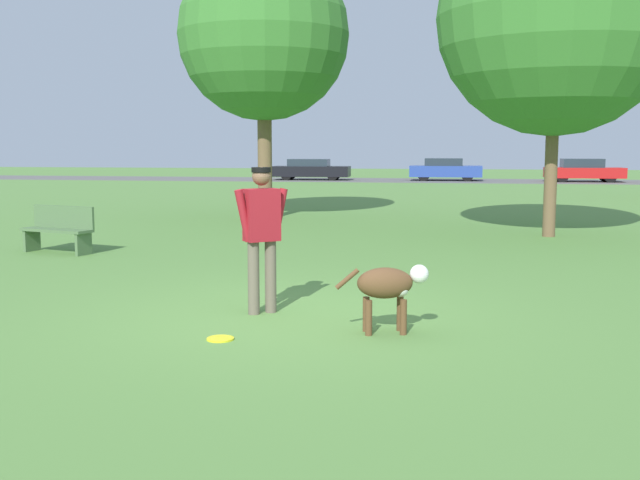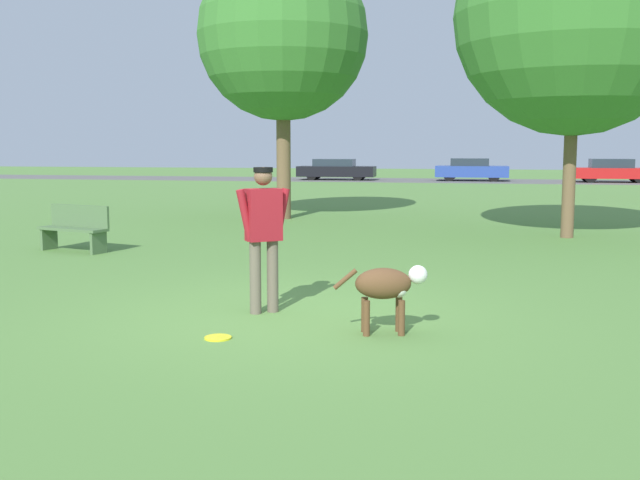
% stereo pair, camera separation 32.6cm
% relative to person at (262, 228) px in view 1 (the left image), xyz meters
% --- Properties ---
extents(ground_plane, '(120.00, 120.00, 0.00)m').
position_rel_person_xyz_m(ground_plane, '(0.29, -0.07, -0.98)').
color(ground_plane, '#56843D').
extents(far_road_strip, '(120.00, 6.00, 0.01)m').
position_rel_person_xyz_m(far_road_strip, '(0.29, 35.58, -0.97)').
color(far_road_strip, '#5B5B59').
rests_on(far_road_strip, ground_plane).
extents(person, '(0.56, 0.48, 1.67)m').
position_rel_person_xyz_m(person, '(0.00, 0.00, 0.00)').
color(person, '#665B4C').
rests_on(person, ground_plane).
extents(dog, '(0.96, 0.46, 0.70)m').
position_rel_person_xyz_m(dog, '(1.50, -0.67, -0.49)').
color(dog, brown).
rests_on(dog, ground_plane).
extents(frisbee, '(0.27, 0.27, 0.02)m').
position_rel_person_xyz_m(frisbee, '(-0.11, -1.24, -0.97)').
color(frisbee, yellow).
rests_on(frisbee, ground_plane).
extents(tree_near_right, '(4.93, 4.93, 7.04)m').
position_rel_person_xyz_m(tree_near_right, '(4.13, 8.33, 3.59)').
color(tree_near_right, brown).
rests_on(tree_near_right, ground_plane).
extents(tree_mid_center, '(4.46, 4.46, 7.03)m').
position_rel_person_xyz_m(tree_mid_center, '(-2.82, 11.16, 3.81)').
color(tree_mid_center, brown).
rests_on(tree_mid_center, ground_plane).
extents(parked_car_black, '(4.57, 1.80, 1.23)m').
position_rel_person_xyz_m(parked_car_black, '(-6.21, 35.19, -0.36)').
color(parked_car_black, black).
rests_on(parked_car_black, ground_plane).
extents(parked_car_blue, '(4.09, 1.83, 1.29)m').
position_rel_person_xyz_m(parked_car_blue, '(1.59, 35.61, -0.33)').
color(parked_car_blue, '#284293').
rests_on(parked_car_blue, ground_plane).
extents(parked_car_red, '(4.21, 1.76, 1.29)m').
position_rel_person_xyz_m(parked_car_red, '(9.16, 35.34, -0.34)').
color(parked_car_red, red).
rests_on(parked_car_red, ground_plane).
extents(park_bench, '(1.46, 0.77, 0.84)m').
position_rel_person_xyz_m(park_bench, '(-4.85, 4.19, -0.53)').
color(park_bench, '#4C6B42').
rests_on(park_bench, ground_plane).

